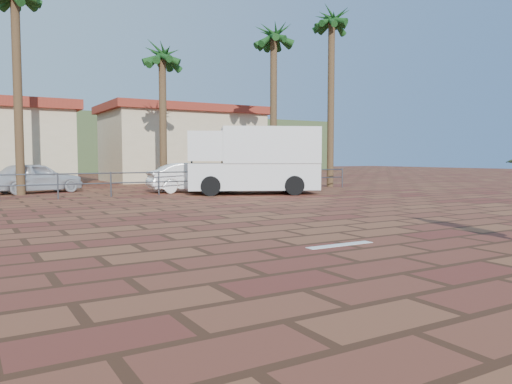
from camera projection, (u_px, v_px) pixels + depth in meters
ground at (272, 239)px, 9.68m from camera, size 120.00×120.00×0.00m
paint_stripe at (340, 245)px, 9.00m from camera, size 1.40×0.22×0.01m
guardrail at (111, 180)px, 19.93m from camera, size 24.06×0.06×1.00m
palm_left at (15, 2)px, 20.47m from camera, size 2.40×2.40×9.45m
palm_center at (162, 59)px, 24.31m from camera, size 2.40×2.40×7.75m
palm_right at (274, 41)px, 25.74m from camera, size 2.40×2.40×9.05m
palm_far_right at (332, 26)px, 26.34m from camera, size 2.40×2.40×10.05m
building_east at (182, 143)px, 34.16m from camera, size 10.60×6.60×5.00m
hill_front at (17, 144)px, 52.38m from camera, size 70.00×18.00×6.00m
campervan at (254, 159)px, 21.58m from camera, size 5.98×4.39×2.86m
car_silver at (35, 178)px, 22.19m from camera, size 4.28×2.62×1.36m
car_white at (193, 177)px, 22.81m from camera, size 4.14×1.79×1.32m
street_sign at (279, 161)px, 23.97m from camera, size 0.41×0.12×2.02m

